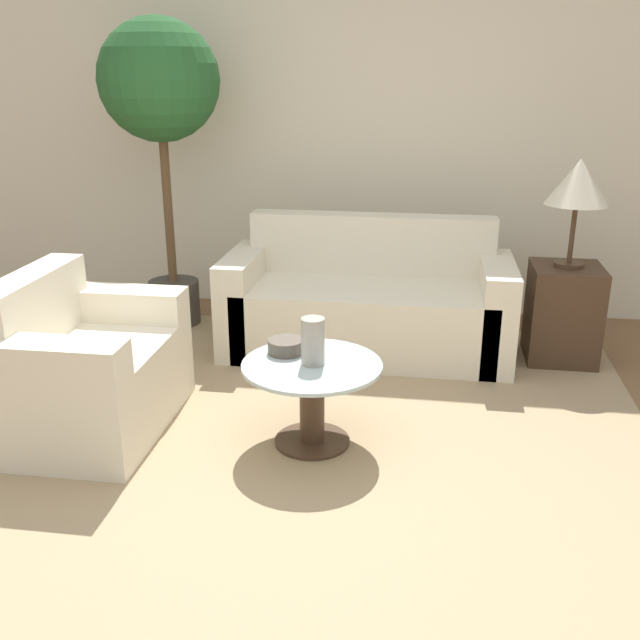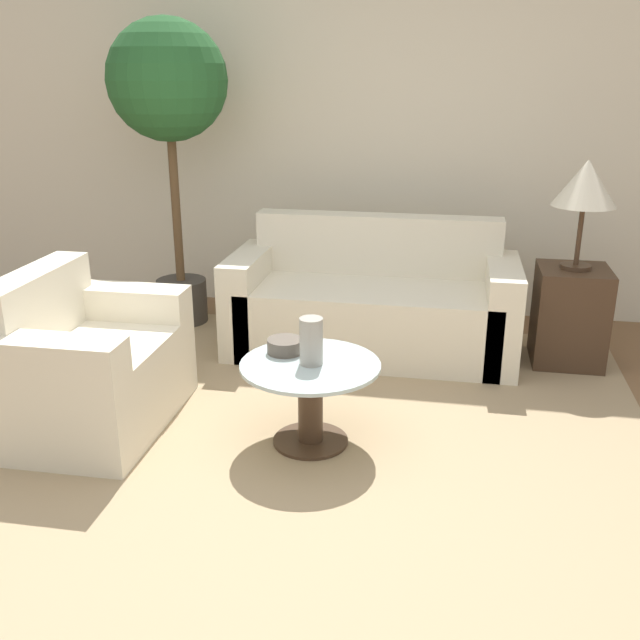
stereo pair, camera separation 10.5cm
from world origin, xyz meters
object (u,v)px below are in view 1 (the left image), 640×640
(coffee_table, at_px, (312,392))
(table_lamp, at_px, (578,184))
(potted_plant, at_px, (160,99))
(sofa_main, at_px, (368,305))
(armchair, at_px, (82,374))
(bowl, at_px, (286,346))
(vase, at_px, (313,341))

(coffee_table, height_order, table_lamp, table_lamp)
(coffee_table, distance_m, potted_plant, 2.38)
(sofa_main, distance_m, armchair, 1.86)
(armchair, distance_m, bowl, 1.04)
(table_lamp, relative_size, bowl, 3.67)
(armchair, bearing_deg, vase, -90.75)
(sofa_main, xyz_separation_m, potted_plant, (-1.40, 0.26, 1.25))
(armchair, xyz_separation_m, table_lamp, (2.53, 1.30, 0.81))
(vase, distance_m, bowl, 0.21)
(armchair, height_order, vase, armchair)
(coffee_table, bearing_deg, bowl, 142.71)
(coffee_table, xyz_separation_m, potted_plant, (-1.25, 1.57, 1.27))
(sofa_main, height_order, table_lamp, table_lamp)
(coffee_table, height_order, vase, vase)
(coffee_table, height_order, potted_plant, potted_plant)
(potted_plant, xyz_separation_m, bowl, (1.10, -1.46, -1.08))
(table_lamp, xyz_separation_m, bowl, (-1.50, -1.19, -0.64))
(armchair, height_order, coffee_table, armchair)
(armchair, bearing_deg, potted_plant, 2.53)
(table_lamp, distance_m, vase, 1.96)
(sofa_main, xyz_separation_m, vase, (-0.14, -1.32, 0.25))
(potted_plant, height_order, bowl, potted_plant)
(armchair, xyz_separation_m, vase, (1.17, -0.00, 0.25))
(sofa_main, distance_m, coffee_table, 1.32)
(potted_plant, bearing_deg, bowl, -52.86)
(table_lamp, relative_size, potted_plant, 0.31)
(sofa_main, bearing_deg, armchair, -135.10)
(sofa_main, bearing_deg, vase, -96.12)
(table_lamp, height_order, potted_plant, potted_plant)
(sofa_main, distance_m, table_lamp, 1.46)
(coffee_table, distance_m, vase, 0.26)
(armchair, relative_size, bowl, 5.74)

